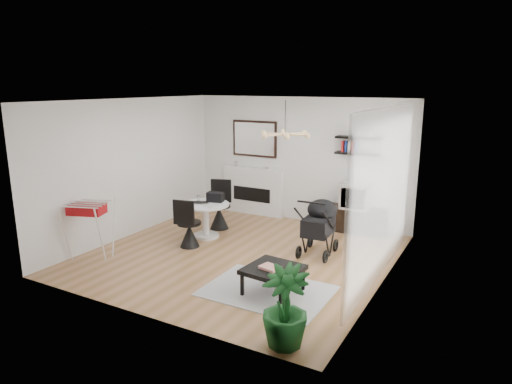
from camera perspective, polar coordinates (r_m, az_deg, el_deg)
The scene contains 25 objects.
floor at distance 8.20m, azimuth -1.94°, elevation -7.83°, with size 5.00×5.00×0.00m, color olive.
ceiling at distance 7.65m, azimuth -2.10°, elevation 11.38°, with size 5.00×5.00×0.00m, color white.
wall_back at distance 10.00m, azimuth 5.39°, elevation 4.03°, with size 5.00×5.00×0.00m, color white.
wall_left at distance 9.33m, azimuth -15.32°, elevation 2.93°, with size 5.00×5.00×0.00m, color white.
wall_right at distance 6.90m, azimuth 16.08°, elevation -0.70°, with size 5.00×5.00×0.00m, color white.
sheer_curtain at distance 7.11m, azimuth 15.67°, elevation -0.26°, with size 0.04×3.60×2.60m, color white.
fireplace at distance 10.54m, azimuth -0.34°, elevation 0.89°, with size 1.50×0.17×2.16m.
shelf_lower at distance 9.40m, azimuth 12.57°, elevation 4.70°, with size 0.90×0.25×0.04m, color black.
shelf_upper at distance 9.35m, azimuth 12.67°, elevation 6.64°, with size 0.90×0.25×0.04m, color black.
pendant_lamp at distance 7.62m, azimuth 3.66°, elevation 7.21°, with size 0.90×0.90×0.10m, color #DAB272, non-canonical shape.
tv_console at distance 9.58m, azimuth 11.97°, elevation -3.39°, with size 1.34×0.47×0.50m, color black.
crt_tv at distance 9.43m, azimuth 12.44°, elevation -0.51°, with size 0.58×0.50×0.50m.
dining_table at distance 9.03m, azimuth -6.30°, elevation -2.88°, with size 0.93×0.93×0.68m.
laptop at distance 8.96m, azimuth -7.10°, elevation -1.40°, with size 0.36×0.23×0.03m, color black.
black_bag at distance 9.08m, azimuth -5.11°, elevation -0.62°, with size 0.32×0.19×0.19m, color black.
newspaper at distance 8.81m, azimuth -5.64°, elevation -1.68°, with size 0.30×0.25×0.01m, color silver.
drinking_glass at distance 9.20m, azimuth -7.23°, elevation -0.76°, with size 0.06×0.06×0.11m, color white.
chair_far at distance 9.59m, azimuth -4.61°, elevation -2.69°, with size 0.53×0.54×1.01m.
chair_near at distance 8.57m, azimuth -8.39°, elevation -4.92°, with size 0.47×0.48×0.94m.
drying_rack at distance 8.37m, azimuth -20.02°, elevation -4.38°, with size 0.84×0.82×1.01m.
stroller at distance 8.19m, azimuth 7.91°, elevation -4.52°, with size 0.59×0.91×1.08m.
rug at distance 6.85m, azimuth 1.41°, elevation -12.23°, with size 1.81×1.30×0.01m, color #ACACAC.
coffee_table at distance 6.65m, azimuth 2.16°, elevation -9.76°, with size 0.81×0.81×0.38m.
magazines at distance 6.58m, azimuth 1.77°, elevation -9.41°, with size 0.27×0.21×0.04m, color #DF4B37.
potted_plant at distance 5.38m, azimuth 3.65°, elevation -14.16°, with size 0.54×0.54×0.96m, color #17531F.
Camera 1 is at (3.95, -6.55, 2.97)m, focal length 32.00 mm.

